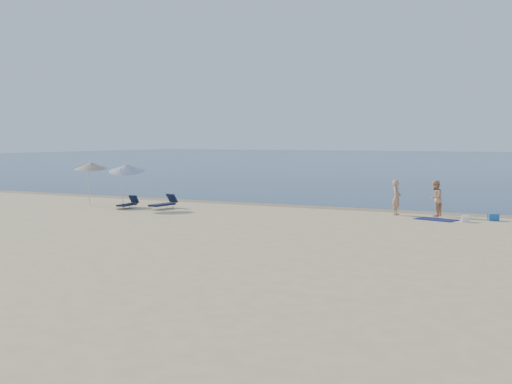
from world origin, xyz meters
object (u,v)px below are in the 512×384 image
Objects in this scene: person_right at (435,198)px; umbrella_near at (127,168)px; person_left at (397,197)px; blue_cooler at (493,217)px.

person_right is 0.67× the size of umbrella_near.
person_right is 15.95m from umbrella_near.
umbrella_near reaches higher than person_left.
person_left is at bearing 155.99° from blue_cooler.
person_left is 0.67× the size of umbrella_near.
person_right is at bearing -9.60° from umbrella_near.
blue_cooler is (4.49, -0.21, -0.70)m from person_left.
umbrella_near reaches higher than person_right.
person_left is 14.14m from umbrella_near.
person_right is 3.83× the size of blue_cooler.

